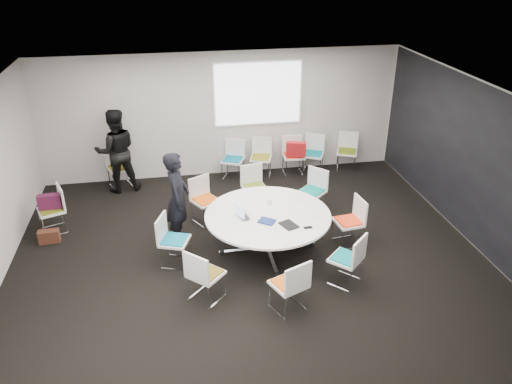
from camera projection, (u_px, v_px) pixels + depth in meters
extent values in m
cube|color=black|center=(249.00, 256.00, 8.65)|extent=(8.00, 7.00, 0.04)
cube|color=white|center=(248.00, 95.00, 7.37)|extent=(8.00, 7.00, 0.04)
cube|color=#B7B1AC|center=(222.00, 115.00, 11.10)|extent=(8.00, 0.04, 2.80)
cube|color=#B7B1AC|center=(307.00, 333.00, 4.92)|extent=(8.00, 0.04, 2.80)
cube|color=#B7B1AC|center=(477.00, 164.00, 8.65)|extent=(0.04, 7.00, 2.80)
cube|color=black|center=(475.00, 164.00, 8.64)|extent=(0.01, 6.94, 2.74)
cube|color=silver|center=(267.00, 248.00, 8.74)|extent=(0.90, 0.90, 0.08)
cylinder|color=silver|center=(268.00, 233.00, 8.59)|extent=(0.10, 0.10, 0.65)
cylinder|color=white|center=(268.00, 215.00, 8.44)|extent=(2.14, 2.14, 0.04)
cube|color=white|center=(258.00, 94.00, 10.97)|extent=(1.90, 0.03, 1.35)
cube|color=silver|center=(347.00, 233.00, 8.86)|extent=(0.47, 0.47, 0.42)
cube|color=white|center=(348.00, 222.00, 8.76)|extent=(0.49, 0.51, 0.04)
cube|color=red|center=(348.00, 221.00, 8.74)|extent=(0.42, 0.44, 0.03)
cube|color=white|center=(360.00, 209.00, 8.71)|extent=(0.09, 0.46, 0.42)
cube|color=silver|center=(311.00, 202.00, 9.92)|extent=(0.59, 0.59, 0.42)
cube|color=white|center=(312.00, 192.00, 9.81)|extent=(0.63, 0.64, 0.04)
cube|color=#097A6E|center=(312.00, 191.00, 9.80)|extent=(0.55, 0.55, 0.03)
cube|color=white|center=(318.00, 178.00, 9.86)|extent=(0.33, 0.37, 0.42)
cube|color=silver|center=(255.00, 199.00, 10.06)|extent=(0.48, 0.48, 0.42)
cube|color=white|center=(255.00, 188.00, 9.96)|extent=(0.53, 0.51, 0.04)
cube|color=#617618|center=(255.00, 187.00, 9.94)|extent=(0.46, 0.44, 0.03)
cube|color=white|center=(251.00, 174.00, 10.03)|extent=(0.46, 0.11, 0.42)
cube|color=silver|center=(206.00, 212.00, 9.58)|extent=(0.57, 0.57, 0.42)
cube|color=white|center=(206.00, 201.00, 9.47)|extent=(0.62, 0.61, 0.04)
cube|color=#D45011|center=(206.00, 200.00, 9.46)|extent=(0.54, 0.53, 0.03)
cube|color=white|center=(199.00, 186.00, 9.52)|extent=(0.42, 0.26, 0.42)
cube|color=silver|center=(176.00, 253.00, 8.32)|extent=(0.54, 0.54, 0.42)
cube|color=white|center=(175.00, 241.00, 8.21)|extent=(0.57, 0.58, 0.04)
cube|color=#0B6883|center=(175.00, 239.00, 8.20)|extent=(0.49, 0.51, 0.03)
cube|color=white|center=(161.00, 228.00, 8.14)|extent=(0.19, 0.44, 0.42)
cube|color=silver|center=(207.00, 287.00, 7.50)|extent=(0.59, 0.59, 0.42)
cube|color=white|center=(206.00, 274.00, 7.40)|extent=(0.64, 0.64, 0.04)
cube|color=brown|center=(206.00, 272.00, 7.38)|extent=(0.55, 0.55, 0.03)
cube|color=white|center=(196.00, 268.00, 7.14)|extent=(0.35, 0.35, 0.42)
cube|color=silver|center=(288.00, 297.00, 7.28)|extent=(0.55, 0.55, 0.42)
cube|color=white|center=(289.00, 284.00, 7.18)|extent=(0.60, 0.59, 0.04)
cube|color=#D75511|center=(289.00, 282.00, 7.17)|extent=(0.52, 0.51, 0.03)
cube|color=white|center=(298.00, 278.00, 6.92)|extent=(0.44, 0.22, 0.42)
cube|color=silver|center=(345.00, 271.00, 7.85)|extent=(0.59, 0.59, 0.42)
cube|color=white|center=(346.00, 259.00, 7.75)|extent=(0.64, 0.64, 0.04)
cube|color=#0B6F78|center=(346.00, 257.00, 7.74)|extent=(0.55, 0.55, 0.03)
cube|color=white|center=(360.00, 251.00, 7.54)|extent=(0.36, 0.35, 0.42)
cube|color=silver|center=(233.00, 170.00, 11.34)|extent=(0.56, 0.56, 0.42)
cube|color=white|center=(233.00, 160.00, 11.23)|extent=(0.60, 0.59, 0.04)
cube|color=#0B627C|center=(233.00, 159.00, 11.22)|extent=(0.52, 0.51, 0.03)
cube|color=white|center=(235.00, 147.00, 11.31)|extent=(0.43, 0.22, 0.42)
cube|color=silver|center=(261.00, 168.00, 11.44)|extent=(0.52, 0.52, 0.42)
cube|color=white|center=(261.00, 158.00, 11.34)|extent=(0.57, 0.56, 0.04)
cube|color=olive|center=(261.00, 157.00, 11.32)|extent=(0.49, 0.48, 0.03)
cube|color=white|center=(262.00, 146.00, 11.42)|extent=(0.45, 0.17, 0.42)
cube|color=silver|center=(293.00, 165.00, 11.55)|extent=(0.43, 0.43, 0.42)
cube|color=white|center=(293.00, 156.00, 11.44)|extent=(0.47, 0.46, 0.04)
cube|color=red|center=(293.00, 155.00, 11.43)|extent=(0.41, 0.39, 0.03)
cube|color=white|center=(292.00, 144.00, 11.52)|extent=(0.46, 0.05, 0.42)
cube|color=silver|center=(312.00, 164.00, 11.64)|extent=(0.56, 0.56, 0.42)
cube|color=white|center=(313.00, 155.00, 11.53)|extent=(0.60, 0.59, 0.04)
cube|color=#09797D|center=(313.00, 153.00, 11.52)|extent=(0.52, 0.51, 0.03)
cube|color=white|center=(315.00, 142.00, 11.61)|extent=(0.43, 0.23, 0.42)
cube|color=silver|center=(346.00, 161.00, 11.77)|extent=(0.55, 0.55, 0.42)
cube|color=white|center=(347.00, 152.00, 11.66)|extent=(0.59, 0.58, 0.04)
cube|color=#596D14|center=(347.00, 151.00, 11.65)|extent=(0.51, 0.50, 0.03)
cube|color=white|center=(348.00, 140.00, 11.74)|extent=(0.44, 0.21, 0.42)
cube|color=silver|center=(54.00, 221.00, 9.25)|extent=(0.54, 0.54, 0.42)
cube|color=white|center=(51.00, 210.00, 9.15)|extent=(0.58, 0.59, 0.04)
cube|color=#656D17|center=(51.00, 209.00, 9.13)|extent=(0.50, 0.51, 0.03)
cube|color=white|center=(61.00, 197.00, 9.14)|extent=(0.20, 0.44, 0.42)
cube|color=silver|center=(121.00, 178.00, 10.94)|extent=(0.55, 0.55, 0.42)
cube|color=white|center=(119.00, 168.00, 10.84)|extent=(0.59, 0.58, 0.04)
cube|color=olive|center=(119.00, 167.00, 10.83)|extent=(0.51, 0.50, 0.03)
cube|color=white|center=(115.00, 155.00, 10.90)|extent=(0.44, 0.20, 0.42)
imported|color=black|center=(178.00, 198.00, 8.68)|extent=(0.50, 0.68, 1.71)
imported|color=black|center=(116.00, 151.00, 10.50)|extent=(0.99, 0.83, 1.81)
imported|color=#333338|center=(245.00, 215.00, 8.38)|extent=(0.31, 0.40, 0.03)
cube|color=silver|center=(239.00, 210.00, 8.27)|extent=(0.14, 0.28, 0.22)
cube|color=black|center=(289.00, 225.00, 8.09)|extent=(0.32, 0.36, 0.02)
cube|color=navy|center=(267.00, 221.00, 8.19)|extent=(0.33, 0.31, 0.03)
cube|color=white|center=(299.00, 207.00, 8.66)|extent=(0.35, 0.37, 0.00)
cube|color=silver|center=(311.00, 215.00, 8.39)|extent=(0.32, 0.25, 0.00)
cylinder|color=white|center=(269.00, 202.00, 8.72)|extent=(0.08, 0.08, 0.09)
cube|color=black|center=(308.00, 227.00, 8.03)|extent=(0.14, 0.08, 0.01)
cube|color=#4D1433|center=(49.00, 202.00, 9.07)|extent=(0.41, 0.16, 0.28)
cube|color=#452216|center=(49.00, 236.00, 8.94)|extent=(0.37, 0.17, 0.24)
cube|color=#B2151D|center=(296.00, 149.00, 11.14)|extent=(0.47, 0.28, 0.36)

